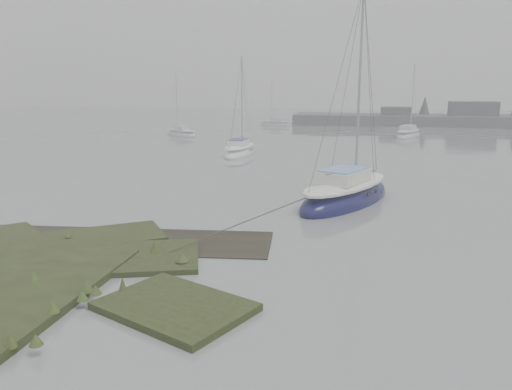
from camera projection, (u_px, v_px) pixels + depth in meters
name	position (u px, v px, depth m)	size (l,w,h in m)	color
ground	(298.00, 152.00, 41.50)	(160.00, 160.00, 0.00)	slate
sailboat_main	(346.00, 196.00, 23.34)	(5.39, 7.87, 10.62)	#0B0C36
sailboat_white	(240.00, 152.00, 39.46)	(2.19, 5.91, 8.23)	white
sailboat_far_a	(181.00, 134.00, 54.53)	(5.01, 4.42, 7.14)	silver
sailboat_far_b	(408.00, 135.00, 53.12)	(3.91, 6.13, 8.23)	silver
sailboat_far_c	(276.00, 124.00, 68.59)	(4.87, 2.69, 6.54)	silver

